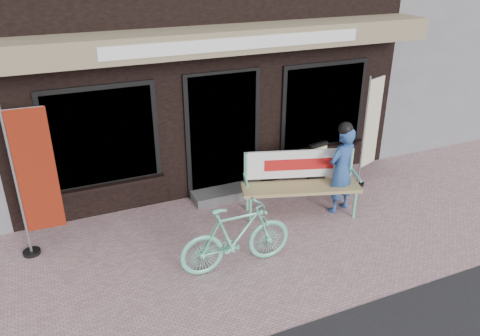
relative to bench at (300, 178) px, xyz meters
name	(u,v)px	position (x,y,z in m)	size (l,w,h in m)	color
ground	(274,249)	(-0.89, -0.84, -0.61)	(70.00, 70.00, 0.00)	#B1878E
storefront	(169,2)	(-0.89, 4.13, 2.38)	(7.00, 6.77, 6.00)	black
bench	(300,178)	(0.00, 0.00, 0.00)	(1.97, 1.03, 1.04)	#69CDAC
person	(342,168)	(0.62, -0.25, 0.16)	(0.61, 0.48, 1.56)	#284A8B
bicycle	(236,237)	(-1.55, -0.99, -0.13)	(0.45, 1.59, 0.96)	#69CDAC
nobori_red	(34,180)	(-3.92, 0.43, 0.54)	(0.66, 0.26, 2.23)	gray
nobori_cream	(370,129)	(1.68, 0.45, 0.45)	(0.60, 0.34, 2.05)	gray
menu_stand	(317,163)	(0.80, 0.74, -0.19)	(0.41, 0.16, 0.81)	black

